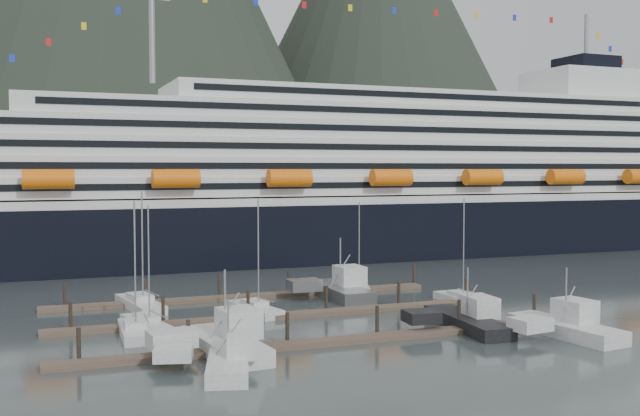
# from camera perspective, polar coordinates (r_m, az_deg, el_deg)

# --- Properties ---
(ground) EXTENTS (1600.00, 1600.00, 0.00)m
(ground) POSITION_cam_1_polar(r_m,az_deg,el_deg) (79.77, 0.92, -8.54)
(ground) COLOR #404B4C
(ground) RESTS_ON ground
(cruise_ship) EXTENTS (210.00, 30.40, 50.30)m
(cruise_ship) POSITION_cam_1_polar(r_m,az_deg,el_deg) (140.60, 3.80, 1.39)
(cruise_ship) COLOR black
(cruise_ship) RESTS_ON ground
(dock_near) EXTENTS (48.18, 2.28, 3.20)m
(dock_near) POSITION_cam_1_polar(r_m,az_deg,el_deg) (68.89, 0.24, -10.14)
(dock_near) COLOR #48382E
(dock_near) RESTS_ON ground
(dock_mid) EXTENTS (48.18, 2.28, 3.20)m
(dock_mid) POSITION_cam_1_polar(r_m,az_deg,el_deg) (80.86, -3.18, -8.17)
(dock_mid) COLOR #48382E
(dock_mid) RESTS_ON ground
(dock_far) EXTENTS (48.18, 2.28, 3.20)m
(dock_far) POSITION_cam_1_polar(r_m,az_deg,el_deg) (93.10, -5.68, -6.70)
(dock_far) COLOR #48382E
(dock_far) RESTS_ON ground
(sailboat_a) EXTENTS (3.02, 9.19, 13.44)m
(sailboat_a) POSITION_cam_1_polar(r_m,az_deg,el_deg) (74.30, -13.91, -9.16)
(sailboat_a) COLOR #B3B3B3
(sailboat_a) RESTS_ON ground
(sailboat_b) EXTENTS (4.19, 9.49, 12.80)m
(sailboat_b) POSITION_cam_1_polar(r_m,az_deg,el_deg) (77.29, -13.10, -8.69)
(sailboat_b) COLOR #B3B3B3
(sailboat_b) RESTS_ON ground
(sailboat_c) EXTENTS (4.39, 9.46, 13.10)m
(sailboat_c) POSITION_cam_1_polar(r_m,az_deg,el_deg) (83.56, -5.00, -7.74)
(sailboat_c) COLOR #B3B3B3
(sailboat_c) RESTS_ON ground
(sailboat_e) EXTENTS (4.55, 11.33, 13.96)m
(sailboat_e) POSITION_cam_1_polar(r_m,az_deg,el_deg) (88.48, -13.54, -7.19)
(sailboat_e) COLOR #B3B3B3
(sailboat_e) RESTS_ON ground
(sailboat_g) EXTENTS (5.42, 9.73, 12.03)m
(sailboat_g) POSITION_cam_1_polar(r_m,az_deg,el_deg) (99.16, 2.95, -6.04)
(sailboat_g) COLOR #B3B3B3
(sailboat_g) RESTS_ON ground
(sailboat_h) EXTENTS (2.62, 8.12, 12.95)m
(sailboat_h) POSITION_cam_1_polar(r_m,az_deg,el_deg) (91.23, 10.56, -6.87)
(sailboat_h) COLOR #B3B3B3
(sailboat_h) RESTS_ON ground
(trawler_a) EXTENTS (8.97, 11.78, 6.20)m
(trawler_a) POSITION_cam_1_polar(r_m,az_deg,el_deg) (61.08, -7.12, -11.37)
(trawler_a) COLOR #B3B3B3
(trawler_a) RESTS_ON ground
(trawler_b) EXTENTS (9.74, 12.77, 8.11)m
(trawler_b) POSITION_cam_1_polar(r_m,az_deg,el_deg) (65.96, -7.35, -10.14)
(trawler_b) COLOR #B3B3B3
(trawler_b) RESTS_ON ground
(trawler_c) EXTENTS (9.50, 13.42, 6.72)m
(trawler_c) POSITION_cam_1_polar(r_m,az_deg,el_deg) (76.90, 11.06, -8.38)
(trawler_c) COLOR black
(trawler_c) RESTS_ON ground
(trawler_d) EXTENTS (9.28, 12.48, 7.21)m
(trawler_d) POSITION_cam_1_polar(r_m,az_deg,el_deg) (75.89, 18.13, -8.59)
(trawler_d) COLOR #B3B3B3
(trawler_d) RESTS_ON ground
(trawler_e) EXTENTS (9.57, 12.56, 8.21)m
(trawler_e) POSITION_cam_1_polar(r_m,az_deg,el_deg) (93.30, 1.47, -6.23)
(trawler_e) COLOR gray
(trawler_e) RESTS_ON ground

